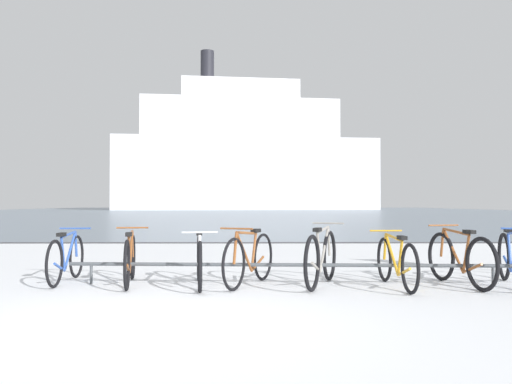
# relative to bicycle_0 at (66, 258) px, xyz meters

# --- Properties ---
(ground) EXTENTS (80.00, 132.00, 0.08)m
(ground) POSITION_rel_bicycle_0_xyz_m (1.67, 51.33, -0.39)
(ground) COLOR white
(bike_rack) EXTENTS (6.09, 0.34, 0.31)m
(bike_rack) POSITION_rel_bicycle_0_xyz_m (3.14, -0.29, -0.07)
(bike_rack) COLOR #4C5156
(bike_rack) RESTS_ON ground
(bicycle_0) EXTENTS (0.46, 1.60, 0.76)m
(bicycle_0) POSITION_rel_bicycle_0_xyz_m (0.00, 0.00, 0.00)
(bicycle_0) COLOR black
(bicycle_0) RESTS_ON ground
(bicycle_1) EXTENTS (0.46, 1.69, 0.78)m
(bicycle_1) POSITION_rel_bicycle_0_xyz_m (0.95, -0.19, 0.01)
(bicycle_1) COLOR black
(bicycle_1) RESTS_ON ground
(bicycle_2) EXTENTS (0.46, 1.74, 0.77)m
(bicycle_2) POSITION_rel_bicycle_0_xyz_m (1.92, -0.33, 0.00)
(bicycle_2) COLOR black
(bicycle_2) RESTS_ON ground
(bicycle_3) EXTENTS (0.73, 1.58, 0.81)m
(bicycle_3) POSITION_rel_bicycle_0_xyz_m (2.60, -0.27, 0.02)
(bicycle_3) COLOR black
(bicycle_3) RESTS_ON ground
(bicycle_4) EXTENTS (0.70, 1.65, 0.85)m
(bicycle_4) POSITION_rel_bicycle_0_xyz_m (3.58, -0.31, 0.04)
(bicycle_4) COLOR black
(bicycle_4) RESTS_ON ground
(bicycle_5) EXTENTS (0.46, 1.72, 0.74)m
(bicycle_5) POSITION_rel_bicycle_0_xyz_m (4.57, -0.46, -0.01)
(bicycle_5) COLOR black
(bicycle_5) RESTS_ON ground
(bicycle_6) EXTENTS (0.47, 1.68, 0.82)m
(bicycle_6) POSITION_rel_bicycle_0_xyz_m (5.47, -0.33, 0.02)
(bicycle_6) COLOR black
(bicycle_6) RESTS_ON ground
(bicycle_7) EXTENTS (0.56, 1.69, 0.81)m
(bicycle_7) POSITION_rel_bicycle_0_xyz_m (6.18, -0.34, 0.02)
(bicycle_7) COLOR black
(bicycle_7) RESTS_ON ground
(ferry_ship) EXTENTS (43.45, 17.53, 26.29)m
(ferry_ship) POSITION_rel_bicycle_0_xyz_m (1.09, 80.69, 8.48)
(ferry_ship) COLOR white
(ferry_ship) RESTS_ON ground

